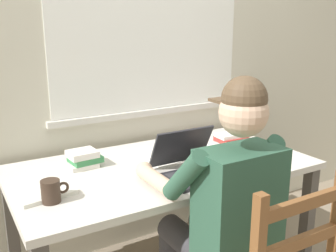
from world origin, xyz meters
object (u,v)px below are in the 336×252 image
landscape_photo_print (190,145)px  coffee_mug_white (165,149)px  seated_person (222,204)px  desk (163,178)px  coffee_mug_dark (51,191)px  book_stack_main (83,159)px  computer_mouse (235,165)px  book_stack_side (231,137)px  laptop (192,164)px

landscape_photo_print → coffee_mug_white: bearing=-176.5°
seated_person → coffee_mug_white: bearing=84.7°
seated_person → desk: bearing=91.2°
coffee_mug_white → coffee_mug_dark: (-0.69, -0.24, 0.00)m
book_stack_main → landscape_photo_print: (0.68, 0.01, -0.04)m
desk → coffee_mug_dark: size_ratio=13.30×
desk → landscape_photo_print: bearing=32.4°
desk → computer_mouse: (0.29, -0.24, 0.10)m
landscape_photo_print → coffee_mug_dark: bearing=-179.5°
desk → book_stack_side: book_stack_side is taller
desk → coffee_mug_white: bearing=53.6°
book_stack_main → book_stack_side: 0.95m
coffee_mug_white → book_stack_side: size_ratio=0.62×
seated_person → book_stack_main: seated_person is taller
laptop → book_stack_side: laptop is taller
laptop → seated_person: bearing=-99.0°
seated_person → laptop: bearing=81.0°
laptop → coffee_mug_white: size_ratio=2.82×
seated_person → book_stack_main: size_ratio=7.10×
laptop → coffee_mug_white: (0.01, 0.28, -0.00)m
seated_person → laptop: size_ratio=3.73×
laptop → landscape_photo_print: size_ratio=2.56×
book_stack_side → coffee_mug_white: bearing=-174.6°
landscape_photo_print → seated_person: bearing=-133.3°
desk → coffee_mug_dark: bearing=-165.9°
book_stack_main → book_stack_side: bearing=-2.6°
book_stack_side → coffee_mug_dark: bearing=-166.3°
seated_person → landscape_photo_print: (0.29, 0.69, 0.02)m
coffee_mug_dark → seated_person: bearing=-28.1°
seated_person → laptop: (0.05, 0.30, 0.07)m
computer_mouse → book_stack_main: bearing=147.9°
computer_mouse → coffee_mug_dark: 0.92m
seated_person → book_stack_side: size_ratio=6.50×
landscape_photo_print → book_stack_side: bearing=-32.0°
coffee_mug_dark → book_stack_side: 1.23m
laptop → desk: bearing=107.3°
book_stack_main → landscape_photo_print: bearing=1.2°
computer_mouse → landscape_photo_print: (0.01, 0.43, -0.02)m
desk → seated_person: seated_person is taller
laptop → book_stack_main: bearing=139.5°
coffee_mug_dark → desk: bearing=14.1°
book_stack_side → desk: bearing=-166.7°
computer_mouse → coffee_mug_white: coffee_mug_white is taller
laptop → landscape_photo_print: (0.25, 0.38, -0.05)m
desk → seated_person: (0.01, -0.49, 0.06)m
desk → laptop: bearing=-72.7°
book_stack_main → landscape_photo_print: size_ratio=1.35×
computer_mouse → seated_person: bearing=-137.8°
seated_person → landscape_photo_print: bearing=66.9°
book_stack_main → book_stack_side: size_ratio=0.92×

